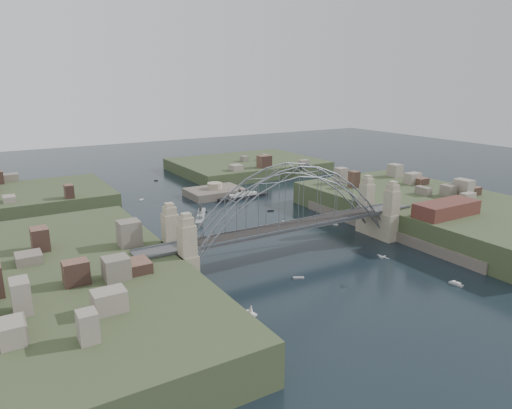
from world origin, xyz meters
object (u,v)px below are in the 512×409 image
object	(u,v)px
bridge	(292,211)
fort_island	(215,197)
ocean_liner	(243,197)
naval_cruiser_near	(201,216)
naval_cruiser_far	(107,196)
wharf_shed	(446,209)

from	to	relation	value
bridge	fort_island	size ratio (longest dim) A/B	3.82
fort_island	ocean_liner	distance (m)	12.39
fort_island	bridge	bearing A→B (deg)	-99.73
bridge	naval_cruiser_near	xyz separation A→B (m)	(-6.20, 44.05, -11.48)
fort_island	naval_cruiser_far	size ratio (longest dim) A/B	1.32
bridge	ocean_liner	distance (m)	64.37
wharf_shed	naval_cruiser_near	xyz separation A→B (m)	(-50.20, 58.05, -9.15)
fort_island	naval_cruiser_near	bearing A→B (deg)	-125.04
wharf_shed	naval_cruiser_far	xyz separation A→B (m)	(-70.14, 103.26, -9.12)
naval_cruiser_far	bridge	bearing A→B (deg)	-73.67
fort_island	wharf_shed	bearing A→B (deg)	-69.15
wharf_shed	naval_cruiser_near	world-z (taller)	wharf_shed
fort_island	naval_cruiser_near	world-z (taller)	fort_island
wharf_shed	naval_cruiser_near	bearing A→B (deg)	130.85
bridge	fort_island	world-z (taller)	bridge
wharf_shed	naval_cruiser_far	distance (m)	125.16
wharf_shed	naval_cruiser_near	distance (m)	77.29
fort_island	naval_cruiser_far	distance (m)	42.75
bridge	ocean_liner	bearing A→B (deg)	72.02
ocean_liner	fort_island	bearing A→B (deg)	127.73
fort_island	naval_cruiser_far	world-z (taller)	fort_island
fort_island	ocean_liner	xyz separation A→B (m)	(7.55, -9.75, 1.16)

